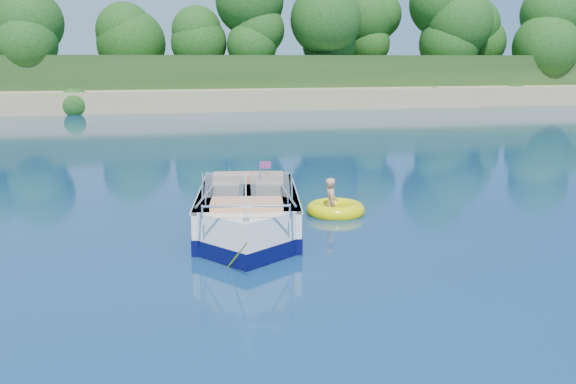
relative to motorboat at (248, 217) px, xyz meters
name	(u,v)px	position (x,y,z in m)	size (l,w,h in m)	color
ground	(243,261)	(-0.44, -1.88, -0.39)	(160.00, 160.00, 0.00)	#091742
shoreline	(146,83)	(-0.44, 61.89, 0.58)	(170.00, 59.00, 6.00)	tan
treeline	(152,35)	(-0.39, 39.13, 5.15)	(150.00, 7.12, 8.19)	black
motorboat	(248,217)	(0.00, 0.00, 0.00)	(2.91, 6.05, 2.03)	white
tow_tube	(336,210)	(2.46, 1.33, -0.29)	(1.82, 1.82, 0.39)	#E5DD01
boy	(331,214)	(2.32, 1.31, -0.39)	(0.48, 0.32, 1.32)	tan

